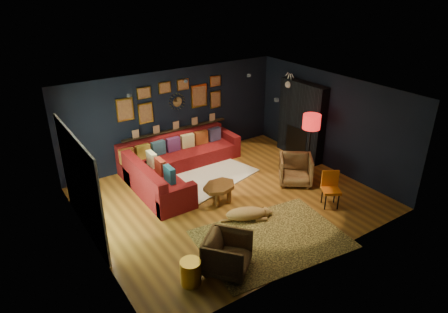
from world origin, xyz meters
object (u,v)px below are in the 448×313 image
armchair_left (228,252)px  gold_stool (191,272)px  sectional (172,165)px  armchair_right (296,169)px  orange_chair (331,186)px  floor_lamp (311,124)px  dog (246,212)px  pouf (166,192)px  coffee_table (220,188)px

armchair_left → gold_stool: (-0.72, 0.08, -0.17)m
sectional → armchair_right: (2.45, -2.09, 0.09)m
gold_stool → sectional: bearing=67.5°
gold_stool → orange_chair: orange_chair is taller
floor_lamp → dog: bearing=-161.9°
gold_stool → floor_lamp: 5.19m
armchair_left → dog: 1.69m
armchair_right → dog: size_ratio=0.68×
pouf → armchair_right: size_ratio=0.71×
pouf → armchair_right: bearing=-18.6°
dog → armchair_right: bearing=42.0°
coffee_table → dog: 0.95m
pouf → coffee_table: bearing=-37.8°
pouf → armchair_right: armchair_right is taller
sectional → armchair_right: bearing=-40.5°
sectional → armchair_right: size_ratio=4.18×
armchair_right → gold_stool: (-4.02, -1.69, -0.18)m
floor_lamp → armchair_left: bearing=-153.2°
gold_stool → dog: size_ratio=0.39×
dog → gold_stool: bearing=-127.8°
armchair_left → armchair_right: (3.30, 1.76, 0.01)m
gold_stool → orange_chair: (3.96, 0.47, 0.26)m
coffee_table → gold_stool: bearing=-133.8°
sectional → gold_stool: (-1.57, -3.78, -0.09)m
armchair_right → coffee_table: bearing=-149.5°
pouf → orange_chair: orange_chair is taller
coffee_table → gold_stool: 2.73m
sectional → orange_chair: size_ratio=4.08×
coffee_table → dog: bearing=-84.9°
dog → coffee_table: bearing=119.6°
sectional → dog: sectional is taller
sectional → orange_chair: 4.09m
pouf → dog: 2.02m
sectional → armchair_left: 3.95m
sectional → pouf: (-0.69, -1.04, -0.10)m
coffee_table → armchair_right: armchair_right is taller
pouf → floor_lamp: floor_lamp is taller
sectional → gold_stool: bearing=-112.5°
sectional → coffee_table: 1.84m
coffee_table → gold_stool: size_ratio=2.19×
pouf → dog: size_ratio=0.48×
gold_stool → armchair_right: bearing=22.8°
sectional → dog: 2.78m
armchair_right → gold_stool: size_ratio=1.76×
sectional → armchair_right: 3.22m
orange_chair → dog: size_ratio=0.70×
sectional → floor_lamp: (3.11, -1.86, 1.07)m
sectional → dog: size_ratio=2.83×
coffee_table → pouf: bearing=142.2°
gold_stool → orange_chair: bearing=6.8°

